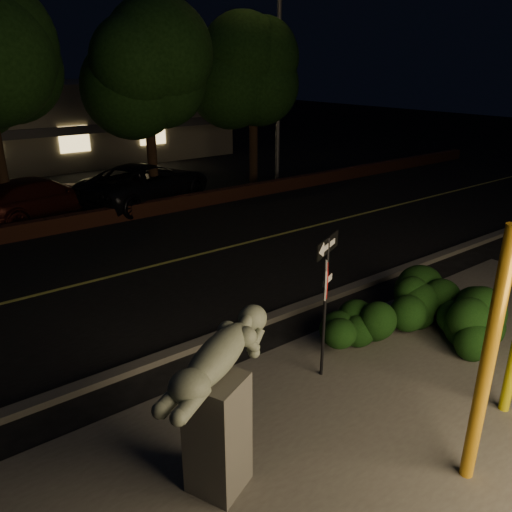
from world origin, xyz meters
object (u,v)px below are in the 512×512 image
at_px(signpost, 326,280).
at_px(streetlight, 276,44).
at_px(sculpture, 218,397).
at_px(parked_car_dark, 146,183).
at_px(yellow_pole_left, 487,363).
at_px(parked_car_darkred, 39,198).

distance_m(signpost, streetlight, 15.39).
xyz_separation_m(sculpture, parked_car_dark, (5.22, 12.99, -0.55)).
height_order(signpost, sculpture, signpost).
bearing_deg(signpost, sculpture, 175.59).
bearing_deg(parked_car_dark, sculpture, 137.65).
bearing_deg(yellow_pole_left, sculpture, 145.41).
bearing_deg(sculpture, streetlight, 24.77).
xyz_separation_m(sculpture, parked_car_darkred, (1.46, 13.25, -0.60)).
distance_m(signpost, parked_car_dark, 12.38).
xyz_separation_m(yellow_pole_left, parked_car_dark, (2.66, 14.75, -0.92)).
height_order(yellow_pole_left, signpost, yellow_pole_left).
bearing_deg(parked_car_dark, yellow_pole_left, 149.32).
relative_size(sculpture, parked_car_darkred, 0.44).
xyz_separation_m(streetlight, parked_car_darkred, (-9.88, 0.25, -4.93)).
height_order(yellow_pole_left, parked_car_dark, yellow_pole_left).
bearing_deg(parked_car_darkred, sculpture, 155.00).
height_order(signpost, parked_car_darkred, signpost).
relative_size(signpost, parked_car_darkred, 0.51).
bearing_deg(parked_car_dark, streetlight, -110.41).
distance_m(streetlight, parked_car_darkred, 11.04).
distance_m(yellow_pole_left, signpost, 2.69).
distance_m(signpost, parked_car_darkred, 12.42).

